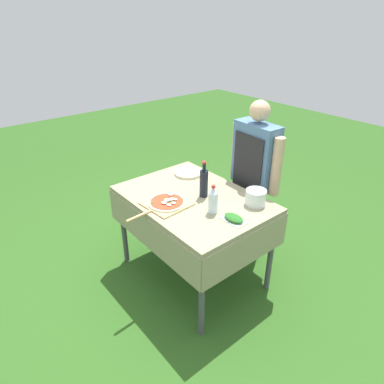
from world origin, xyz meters
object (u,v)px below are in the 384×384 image
object	(u,v)px
oil_bottle	(204,183)
plate_stack	(188,173)
prep_table	(193,207)
mixing_tub	(256,197)
herb_container	(234,218)
person_cook	(254,171)
pizza_on_peel	(166,203)
water_bottle	(213,200)

from	to	relation	value
oil_bottle	plate_stack	world-z (taller)	oil_bottle
prep_table	mixing_tub	xyz separation A→B (m)	(0.40, 0.30, 0.16)
herb_container	oil_bottle	bearing A→B (deg)	169.85
plate_stack	person_cook	bearing A→B (deg)	37.73
person_cook	mixing_tub	size ratio (longest dim) A/B	9.35
person_cook	pizza_on_peel	size ratio (longest dim) A/B	2.76
person_cook	mixing_tub	distance (m)	0.44
prep_table	plate_stack	bearing A→B (deg)	146.18
prep_table	mixing_tub	size ratio (longest dim) A/B	7.62
herb_container	person_cook	bearing A→B (deg)	120.28
pizza_on_peel	oil_bottle	distance (m)	0.35
water_bottle	mixing_tub	bearing A→B (deg)	70.26
person_cook	water_bottle	size ratio (longest dim) A/B	6.70
oil_bottle	plate_stack	distance (m)	0.46
pizza_on_peel	herb_container	xyz separation A→B (m)	(0.50, 0.25, 0.00)
herb_container	plate_stack	bearing A→B (deg)	163.44
person_cook	pizza_on_peel	distance (m)	0.88
prep_table	herb_container	size ratio (longest dim) A/B	6.50
person_cook	water_bottle	bearing A→B (deg)	108.27
mixing_tub	water_bottle	bearing A→B (deg)	-109.74
water_bottle	herb_container	xyz separation A→B (m)	(0.18, 0.04, -0.09)
water_bottle	herb_container	world-z (taller)	water_bottle
prep_table	water_bottle	xyz separation A→B (m)	(0.28, -0.04, 0.20)
person_cook	plate_stack	size ratio (longest dim) A/B	5.70
person_cook	mixing_tub	xyz separation A→B (m)	(0.30, -0.32, -0.03)
oil_bottle	plate_stack	bearing A→B (deg)	157.32
herb_container	mixing_tub	distance (m)	0.31
prep_table	person_cook	bearing A→B (deg)	80.85
mixing_tub	plate_stack	world-z (taller)	mixing_tub
herb_container	pizza_on_peel	bearing A→B (deg)	-153.32
herb_container	mixing_tub	bearing A→B (deg)	101.16
person_cook	oil_bottle	xyz separation A→B (m)	(-0.06, -0.54, 0.03)
prep_table	oil_bottle	size ratio (longest dim) A/B	4.07
pizza_on_peel	mixing_tub	distance (m)	0.71
prep_table	person_cook	world-z (taller)	person_cook
prep_table	water_bottle	distance (m)	0.35
plate_stack	prep_table	bearing A→B (deg)	-33.82
oil_bottle	mixing_tub	world-z (taller)	oil_bottle
prep_table	herb_container	world-z (taller)	herb_container
water_bottle	herb_container	distance (m)	0.21
person_cook	pizza_on_peel	world-z (taller)	person_cook
person_cook	herb_container	xyz separation A→B (m)	(0.36, -0.62, -0.07)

